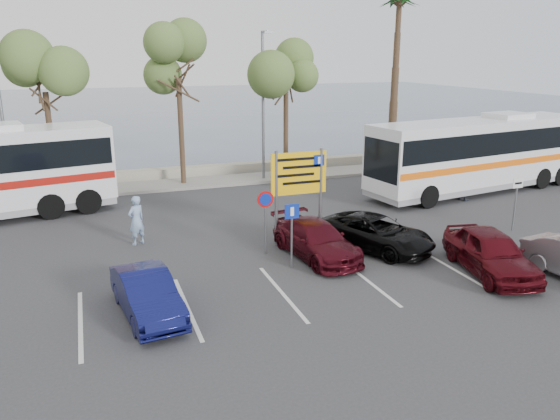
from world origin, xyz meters
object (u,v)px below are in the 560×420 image
object	(u,v)px
street_lamp_right	(263,99)
pedestrian_far	(464,184)
car_maroon	(316,240)
pedestrian_near	(136,220)
direction_sign	(299,180)
car_red	(491,252)
street_lamp_left	(0,107)
coach_bus_right	(478,156)
suv_black	(375,233)
car_blue	(147,294)

from	to	relation	value
street_lamp_right	pedestrian_far	world-z (taller)	street_lamp_right
car_maroon	pedestrian_near	bearing A→B (deg)	141.91
direction_sign	car_red	xyz separation A→B (m)	(4.80, -5.05, -1.70)
street_lamp_left	pedestrian_far	distance (m)	22.55
coach_bus_right	car_red	xyz separation A→B (m)	(-6.94, -9.32, -1.12)
car_maroon	suv_black	size ratio (longest dim) A/B	0.97
street_lamp_left	coach_bus_right	distance (m)	23.69
pedestrian_far	car_maroon	bearing A→B (deg)	94.88
street_lamp_right	car_maroon	distance (m)	12.81
coach_bus_right	car_maroon	size ratio (longest dim) A/B	3.02
street_lamp_right	car_red	world-z (taller)	street_lamp_right
car_red	pedestrian_near	bearing A→B (deg)	158.88
suv_black	pedestrian_near	world-z (taller)	pedestrian_near
car_blue	car_maroon	world-z (taller)	car_maroon
direction_sign	car_blue	world-z (taller)	direction_sign
car_maroon	car_red	xyz separation A→B (m)	(4.80, -3.35, 0.10)
street_lamp_right	car_red	xyz separation A→B (m)	(2.80, -15.37, -3.87)
street_lamp_left	coach_bus_right	world-z (taller)	street_lamp_left
pedestrian_near	pedestrian_far	world-z (taller)	pedestrian_near
street_lamp_left	pedestrian_near	world-z (taller)	street_lamp_left
car_blue	pedestrian_near	xyz separation A→B (m)	(0.33, 6.09, 0.33)
street_lamp_right	coach_bus_right	world-z (taller)	street_lamp_right
car_blue	car_maroon	distance (m)	6.72
car_blue	car_red	bearing A→B (deg)	-11.56
car_red	street_lamp_right	bearing A→B (deg)	111.90
street_lamp_right	suv_black	size ratio (longest dim) A/B	1.78
street_lamp_left	street_lamp_right	distance (m)	13.00
street_lamp_right	coach_bus_right	xyz separation A→B (m)	(9.74, -6.04, -2.74)
direction_sign	car_maroon	xyz separation A→B (m)	(-0.00, -1.70, -1.80)
coach_bus_right	suv_black	xyz separation A→B (m)	(-9.34, -5.97, -1.23)
pedestrian_far	car_red	bearing A→B (deg)	126.76
car_red	suv_black	world-z (taller)	car_red
coach_bus_right	car_blue	bearing A→B (deg)	-154.47
direction_sign	coach_bus_right	size ratio (longest dim) A/B	0.27
coach_bus_right	pedestrian_near	xyz separation A→B (m)	(-17.61, -2.47, -0.90)
direction_sign	pedestrian_near	xyz separation A→B (m)	(-5.87, 1.80, -1.48)
suv_black	car_red	bearing A→B (deg)	-80.17
coach_bus_right	suv_black	world-z (taller)	coach_bus_right
pedestrian_far	suv_black	bearing A→B (deg)	101.48
coach_bus_right	car_maroon	bearing A→B (deg)	-153.02
pedestrian_near	direction_sign	bearing A→B (deg)	130.79
coach_bus_right	car_blue	xyz separation A→B (m)	(-17.94, -8.57, -1.23)
street_lamp_right	direction_sign	world-z (taller)	street_lamp_right
pedestrian_near	pedestrian_far	bearing A→B (deg)	152.37
car_maroon	suv_black	xyz separation A→B (m)	(2.40, 0.00, -0.01)
street_lamp_right	pedestrian_far	size ratio (longest dim) A/B	5.18
direction_sign	car_red	distance (m)	7.16
suv_black	pedestrian_far	bearing A→B (deg)	6.23
street_lamp_left	street_lamp_right	bearing A→B (deg)	0.00
street_lamp_left	suv_black	distance (m)	18.43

